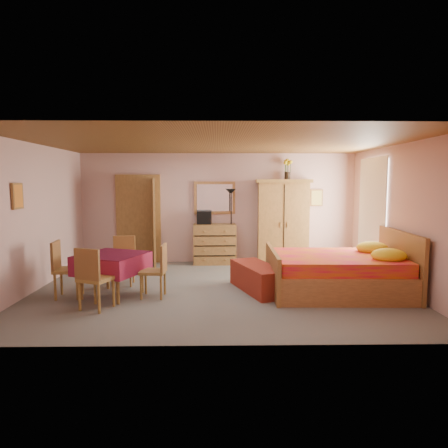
{
  "coord_description": "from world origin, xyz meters",
  "views": [
    {
      "loc": [
        -0.02,
        -7.03,
        1.92
      ],
      "look_at": [
        0.1,
        0.3,
        1.15
      ],
      "focal_mm": 32.0,
      "sensor_mm": 36.0,
      "label": 1
    }
  ],
  "objects_px": {
    "stereo": "(204,217)",
    "dining_table": "(112,275)",
    "bench": "(258,278)",
    "bed": "(336,262)",
    "floor_lamp": "(231,226)",
    "chair_north": "(123,261)",
    "chair_west": "(69,269)",
    "wall_mirror": "(215,198)",
    "chair_south": "(96,278)",
    "wardrobe": "(283,222)",
    "chair_east": "(153,271)",
    "sunflower_vase": "(287,169)",
    "chest_of_drawers": "(215,244)"
  },
  "relations": [
    {
      "from": "stereo",
      "to": "dining_table",
      "type": "xyz_separation_m",
      "value": [
        -1.47,
        -2.72,
        -0.73
      ]
    },
    {
      "from": "stereo",
      "to": "bench",
      "type": "height_order",
      "value": "stereo"
    },
    {
      "from": "bench",
      "to": "bed",
      "type": "bearing_deg",
      "value": -4.11
    },
    {
      "from": "bed",
      "to": "bench",
      "type": "bearing_deg",
      "value": 177.35
    },
    {
      "from": "stereo",
      "to": "floor_lamp",
      "type": "bearing_deg",
      "value": -2.45
    },
    {
      "from": "bench",
      "to": "chair_north",
      "type": "relative_size",
      "value": 1.54
    },
    {
      "from": "dining_table",
      "to": "chair_west",
      "type": "xyz_separation_m",
      "value": [
        -0.71,
        -0.06,
        0.11
      ]
    },
    {
      "from": "wall_mirror",
      "to": "chair_south",
      "type": "bearing_deg",
      "value": -119.69
    },
    {
      "from": "wardrobe",
      "to": "chair_west",
      "type": "bearing_deg",
      "value": -142.68
    },
    {
      "from": "chair_north",
      "to": "chair_east",
      "type": "height_order",
      "value": "chair_north"
    },
    {
      "from": "chair_west",
      "to": "chair_east",
      "type": "relative_size",
      "value": 1.06
    },
    {
      "from": "chair_west",
      "to": "bench",
      "type": "bearing_deg",
      "value": 90.83
    },
    {
      "from": "chair_west",
      "to": "sunflower_vase",
      "type": "bearing_deg",
      "value": 118.84
    },
    {
      "from": "chair_south",
      "to": "chair_west",
      "type": "distance_m",
      "value": 0.9
    },
    {
      "from": "chair_south",
      "to": "bench",
      "type": "bearing_deg",
      "value": 42.45
    },
    {
      "from": "sunflower_vase",
      "to": "bench",
      "type": "relative_size",
      "value": 0.34
    },
    {
      "from": "bench",
      "to": "dining_table",
      "type": "relative_size",
      "value": 1.42
    },
    {
      "from": "sunflower_vase",
      "to": "bed",
      "type": "distance_m",
      "value": 3.08
    },
    {
      "from": "chest_of_drawers",
      "to": "chair_north",
      "type": "xyz_separation_m",
      "value": [
        -1.71,
        -1.95,
        -0.02
      ]
    },
    {
      "from": "stereo",
      "to": "bed",
      "type": "distance_m",
      "value": 3.52
    },
    {
      "from": "sunflower_vase",
      "to": "bed",
      "type": "relative_size",
      "value": 0.21
    },
    {
      "from": "chest_of_drawers",
      "to": "dining_table",
      "type": "distance_m",
      "value": 3.18
    },
    {
      "from": "dining_table",
      "to": "chair_south",
      "type": "height_order",
      "value": "chair_south"
    },
    {
      "from": "floor_lamp",
      "to": "chair_west",
      "type": "relative_size",
      "value": 1.86
    },
    {
      "from": "chair_north",
      "to": "chair_east",
      "type": "relative_size",
      "value": 1.01
    },
    {
      "from": "chest_of_drawers",
      "to": "bed",
      "type": "relative_size",
      "value": 0.43
    },
    {
      "from": "floor_lamp",
      "to": "chair_south",
      "type": "relative_size",
      "value": 1.84
    },
    {
      "from": "sunflower_vase",
      "to": "wardrobe",
      "type": "bearing_deg",
      "value": -134.63
    },
    {
      "from": "wall_mirror",
      "to": "chair_east",
      "type": "height_order",
      "value": "wall_mirror"
    },
    {
      "from": "chair_north",
      "to": "wall_mirror",
      "type": "bearing_deg",
      "value": -130.89
    },
    {
      "from": "dining_table",
      "to": "chair_south",
      "type": "distance_m",
      "value": 0.69
    },
    {
      "from": "wall_mirror",
      "to": "chair_east",
      "type": "bearing_deg",
      "value": -112.2
    },
    {
      "from": "chest_of_drawers",
      "to": "chair_north",
      "type": "distance_m",
      "value": 2.59
    },
    {
      "from": "floor_lamp",
      "to": "chair_north",
      "type": "xyz_separation_m",
      "value": [
        -2.09,
        -1.96,
        -0.43
      ]
    },
    {
      "from": "floor_lamp",
      "to": "bench",
      "type": "bearing_deg",
      "value": -80.83
    },
    {
      "from": "bench",
      "to": "sunflower_vase",
      "type": "bearing_deg",
      "value": 69.33
    },
    {
      "from": "sunflower_vase",
      "to": "chair_east",
      "type": "xyz_separation_m",
      "value": [
        -2.72,
        -2.8,
        -1.78
      ]
    },
    {
      "from": "sunflower_vase",
      "to": "chair_west",
      "type": "bearing_deg",
      "value": -145.92
    },
    {
      "from": "bed",
      "to": "bench",
      "type": "relative_size",
      "value": 1.67
    },
    {
      "from": "chair_east",
      "to": "wall_mirror",
      "type": "bearing_deg",
      "value": -15.59
    },
    {
      "from": "chair_south",
      "to": "chair_east",
      "type": "bearing_deg",
      "value": 60.52
    },
    {
      "from": "chair_north",
      "to": "chair_west",
      "type": "distance_m",
      "value": 1.07
    },
    {
      "from": "chest_of_drawers",
      "to": "bed",
      "type": "bearing_deg",
      "value": -51.23
    },
    {
      "from": "stereo",
      "to": "bed",
      "type": "bearing_deg",
      "value": -46.84
    },
    {
      "from": "wall_mirror",
      "to": "stereo",
      "type": "relative_size",
      "value": 2.96
    },
    {
      "from": "stereo",
      "to": "sunflower_vase",
      "type": "height_order",
      "value": "sunflower_vase"
    },
    {
      "from": "sunflower_vase",
      "to": "chair_north",
      "type": "relative_size",
      "value": 0.53
    },
    {
      "from": "dining_table",
      "to": "wardrobe",
      "type": "bearing_deg",
      "value": 38.41
    },
    {
      "from": "floor_lamp",
      "to": "wardrobe",
      "type": "bearing_deg",
      "value": -3.58
    },
    {
      "from": "wardrobe",
      "to": "bench",
      "type": "height_order",
      "value": "wardrobe"
    }
  ]
}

